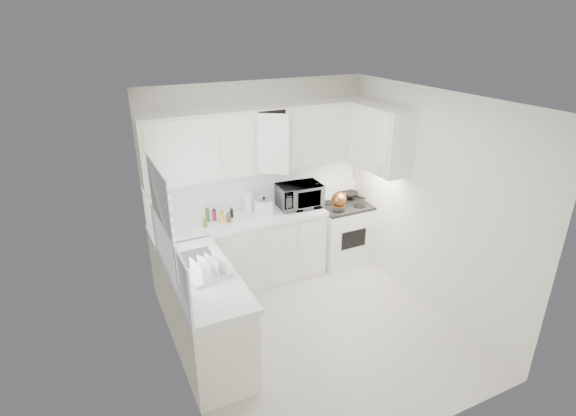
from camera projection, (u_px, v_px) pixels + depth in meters
floor at (315, 330)px, 5.13m from camera, size 3.20×3.20×0.00m
ceiling at (321, 100)px, 4.11m from camera, size 3.20×3.20×0.00m
wall_back at (259, 181)px, 5.95m from camera, size 3.00×0.00×3.00m
wall_front at (424, 312)px, 3.30m from camera, size 3.00×0.00×3.00m
wall_left at (172, 259)px, 4.02m from camera, size 0.00×3.20×3.20m
wall_right at (430, 203)px, 5.22m from camera, size 0.00×3.20×3.20m
window_blinds at (163, 219)px, 4.22m from camera, size 0.06×0.96×1.06m
lower_cabinets_back at (241, 253)px, 5.88m from camera, size 2.22×0.60×0.90m
lower_cabinets_left at (205, 316)px, 4.64m from camera, size 0.60×1.60×0.90m
countertop_back at (240, 220)px, 5.68m from camera, size 2.24×0.64×0.05m
countertop_left at (202, 276)px, 4.46m from camera, size 0.64×1.62×0.05m
backsplash_back at (259, 186)px, 5.97m from camera, size 2.98×0.02×0.55m
backsplash_left at (169, 256)px, 4.22m from camera, size 0.02×1.60×0.55m
upper_cabinets_back at (263, 170)px, 5.73m from camera, size 3.00×0.33×0.80m
upper_cabinets_right at (377, 169)px, 5.76m from camera, size 0.33×0.90×0.80m
sink at (192, 248)px, 4.69m from camera, size 0.42×0.38×0.30m
stove at (342, 225)px, 6.42m from camera, size 0.73×0.60×1.11m
tea_kettle at (339, 198)px, 6.02m from camera, size 0.31×0.28×0.23m
frying_pan at (348, 193)px, 6.47m from camera, size 0.39×0.53×0.04m
microwave at (299, 193)px, 5.96m from camera, size 0.59×0.35×0.39m
rice_cooker at (264, 206)px, 5.75m from camera, size 0.29×0.29×0.24m
paper_towel at (249, 202)px, 5.84m from camera, size 0.12×0.12×0.27m
utensil_crock at (317, 195)px, 5.98m from camera, size 0.14×0.14×0.34m
dish_rack at (207, 267)px, 4.36m from camera, size 0.46×0.38×0.22m
spice_left_0 at (201, 217)px, 5.57m from camera, size 0.06×0.06×0.13m
spice_left_1 at (209, 218)px, 5.52m from camera, size 0.06×0.06×0.13m
spice_left_2 at (213, 214)px, 5.63m from camera, size 0.06×0.06×0.13m
spice_left_3 at (221, 216)px, 5.58m from camera, size 0.06×0.06×0.13m
spice_left_4 at (225, 212)px, 5.69m from camera, size 0.06×0.06×0.13m
spice_left_5 at (232, 214)px, 5.64m from camera, size 0.06×0.06×0.13m
sauce_right_0 at (302, 195)px, 6.16m from camera, size 0.06×0.06×0.19m
sauce_right_1 at (307, 196)px, 6.14m from camera, size 0.06×0.06×0.19m
sauce_right_2 at (309, 194)px, 6.21m from camera, size 0.06×0.06×0.19m
sauce_right_3 at (314, 195)px, 6.18m from camera, size 0.06×0.06×0.19m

